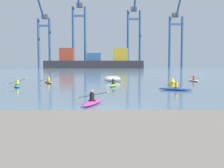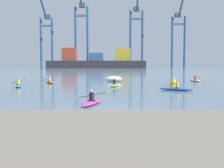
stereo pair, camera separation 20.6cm
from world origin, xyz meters
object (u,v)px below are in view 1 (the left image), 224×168
at_px(gantry_crane_west, 44,34).
at_px(kayak_lime, 113,85).
at_px(container_barge, 94,62).
at_px(channel_buoy, 173,82).
at_px(gantry_crane_east, 176,33).
at_px(gantry_crane_west_mid, 79,28).
at_px(kayak_white, 194,80).
at_px(kayak_magenta, 92,102).
at_px(capsized_dinghy, 112,79).
at_px(gantry_crane_east_mid, 134,29).
at_px(kayak_orange, 48,82).
at_px(kayak_blue, 175,89).
at_px(kayak_teal, 17,85).

height_order(gantry_crane_west, kayak_lime, gantry_crane_west).
xyz_separation_m(container_barge, channel_buoy, (14.14, -101.92, -2.58)).
height_order(gantry_crane_east, kayak_lime, gantry_crane_east).
relative_size(gantry_crane_west_mid, kayak_white, 11.13).
height_order(container_barge, kayak_white, container_barge).
distance_m(kayak_white, kayak_magenta, 26.67).
distance_m(capsized_dinghy, channel_buoy, 10.17).
relative_size(gantry_crane_west_mid, gantry_crane_east_mid, 0.98).
distance_m(gantry_crane_west_mid, channel_buoy, 111.65).
xyz_separation_m(gantry_crane_west, capsized_dinghy, (31.45, -104.13, -15.71)).
relative_size(capsized_dinghy, kayak_orange, 0.84).
xyz_separation_m(container_barge, kayak_magenta, (5.74, -117.77, -2.76)).
xyz_separation_m(gantry_crane_east, kayak_white, (-21.11, -108.60, -16.75)).
distance_m(gantry_crane_east, kayak_blue, 126.17).
relative_size(gantry_crane_west_mid, kayak_teal, 11.17).
bearing_deg(kayak_orange, gantry_crane_west_mid, 93.33).
relative_size(gantry_crane_west, channel_buoy, 31.51).
height_order(kayak_white, kayak_magenta, same).
distance_m(kayak_white, kayak_blue, 14.66).
relative_size(gantry_crane_east_mid, kayak_orange, 11.72).
xyz_separation_m(gantry_crane_west_mid, kayak_blue, (20.23, -114.17, -18.54)).
xyz_separation_m(gantry_crane_east_mid, kayak_magenta, (-13.21, -129.91, -18.72)).
bearing_deg(kayak_blue, gantry_crane_west, 107.60).
bearing_deg(gantry_crane_east_mid, container_barge, -147.36).
bearing_deg(kayak_lime, kayak_orange, 147.54).
bearing_deg(kayak_lime, gantry_crane_west_mid, 97.50).
xyz_separation_m(channel_buoy, kayak_white, (4.52, 7.48, -0.19)).
bearing_deg(kayak_lime, channel_buoy, 8.47).
distance_m(gantry_crane_west_mid, kayak_teal, 111.56).
xyz_separation_m(gantry_crane_east, kayak_magenta, (-34.03, -131.92, -16.75)).
distance_m(container_barge, gantry_crane_west_mid, 18.35).
xyz_separation_m(gantry_crane_west, kayak_teal, (20.98, -113.50, -15.88)).
bearing_deg(container_barge, channel_buoy, -82.10).
bearing_deg(capsized_dinghy, channel_buoy, -47.41).
height_order(gantry_crane_west, kayak_blue, gantry_crane_west).
bearing_deg(kayak_white, gantry_crane_west_mid, 104.35).
relative_size(gantry_crane_east_mid, kayak_white, 11.38).
bearing_deg(gantry_crane_west_mid, kayak_magenta, -84.10).
bearing_deg(kayak_lime, gantry_crane_east, 74.49).
bearing_deg(kayak_lime, container_barge, 94.05).
relative_size(kayak_blue, kayak_lime, 0.93).
height_order(gantry_crane_west_mid, gantry_crane_east_mid, gantry_crane_east_mid).
height_order(gantry_crane_west, kayak_teal, gantry_crane_west).
bearing_deg(gantry_crane_west, kayak_magenta, -76.79).
bearing_deg(kayak_white, gantry_crane_west, 112.37).
distance_m(gantry_crane_west, gantry_crane_east, 64.12).
bearing_deg(gantry_crane_east, kayak_blue, -102.29).
relative_size(container_barge, kayak_blue, 13.56).
height_order(gantry_crane_east_mid, capsized_dinghy, gantry_crane_east_mid).
bearing_deg(kayak_teal, gantry_crane_west_mid, 92.01).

